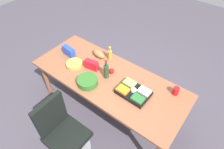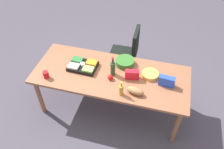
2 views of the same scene
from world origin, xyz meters
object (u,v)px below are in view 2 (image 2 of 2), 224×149
red_solo_cup (46,75)px  chip_bag_blue (167,81)px  chip_bowl (150,74)px  conference_table (111,78)px  chip_bag_red (132,75)px  office_chair (126,58)px  apple_red (110,77)px  bread_loaf (135,91)px  salad_bowl (125,62)px  veggie_tray (83,66)px  dressing_bottle (121,90)px  wine_bottle (113,68)px

red_solo_cup → chip_bag_blue: bearing=-170.0°
chip_bowl → conference_table: bearing=11.6°
chip_bag_red → chip_bag_blue: bearing=178.8°
office_chair → chip_bowl: 1.03m
red_solo_cup → apple_red: 0.92m
bread_loaf → chip_bag_blue: chip_bag_blue is taller
apple_red → salad_bowl: size_ratio=0.27×
veggie_tray → chip_bag_blue: (-1.25, 0.04, 0.04)m
chip_bowl → dressing_bottle: dressing_bottle is taller
chip_bag_blue → salad_bowl: chip_bag_blue is taller
conference_table → apple_red: size_ratio=30.07×
chip_bowl → veggie_tray: bearing=4.9°
veggie_tray → red_solo_cup: size_ratio=3.88×
chip_bowl → dressing_bottle: size_ratio=1.08×
office_chair → apple_red: (0.02, 1.00, 0.44)m
conference_table → veggie_tray: bearing=-3.8°
office_chair → veggie_tray: size_ratio=2.28×
chip_bowl → bread_loaf: bearing=69.2°
bread_loaf → apple_red: (0.39, -0.17, -0.01)m
chip_bowl → salad_bowl: salad_bowl is taller
dressing_bottle → red_solo_cup: bearing=-1.6°
bread_loaf → red_solo_cup: 1.29m
veggie_tray → chip_bowl: 1.01m
conference_table → salad_bowl: bearing=-120.2°
apple_red → salad_bowl: salad_bowl is taller
conference_table → office_chair: (-0.04, -0.89, -0.33)m
conference_table → bread_loaf: bearing=146.6°
chip_bag_red → red_solo_cup: size_ratio=1.82×
bread_loaf → wine_bottle: 0.48m
chip_bag_red → apple_red: bearing=19.6°
bread_loaf → dressing_bottle: dressing_bottle is taller
dressing_bottle → apple_red: (0.21, -0.23, -0.05)m
dressing_bottle → wine_bottle: bearing=-59.2°
chip_bag_blue → office_chair: bearing=-49.9°
red_solo_cup → wine_bottle: bearing=-161.0°
veggie_tray → dressing_bottle: (-0.68, 0.37, 0.05)m
office_chair → salad_bowl: office_chair is taller
chip_bag_red → chip_bowl: 0.28m
red_solo_cup → apple_red: bearing=-167.3°
salad_bowl → wine_bottle: size_ratio=0.92×
chip_bag_red → chip_bag_blue: (-0.49, 0.01, 0.01)m
dressing_bottle → wine_bottle: 0.40m
salad_bowl → wine_bottle: (0.12, 0.26, 0.07)m
dressing_bottle → salad_bowl: (0.08, -0.60, -0.04)m
chip_bag_red → bread_loaf: bearing=110.0°
chip_bag_blue → red_solo_cup: bearing=10.0°
chip_bag_red → salad_bowl: chip_bag_red is taller
bread_loaf → conference_table: bearing=-33.4°
chip_bag_red → bread_loaf: size_ratio=0.83×
chip_bag_red → bread_loaf: 0.29m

